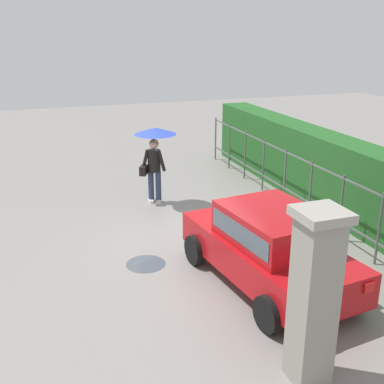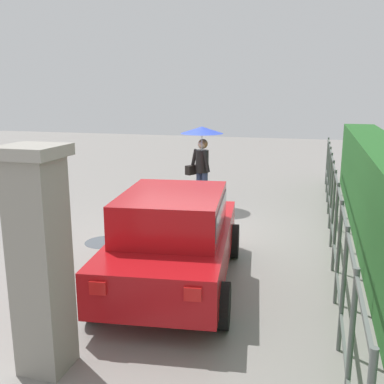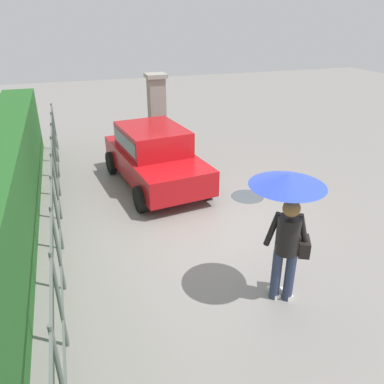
% 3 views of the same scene
% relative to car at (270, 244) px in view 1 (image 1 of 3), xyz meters
% --- Properties ---
extents(ground_plane, '(40.00, 40.00, 0.00)m').
position_rel_car_xyz_m(ground_plane, '(-2.42, -0.59, -0.80)').
color(ground_plane, gray).
extents(car, '(3.89, 2.23, 1.48)m').
position_rel_car_xyz_m(car, '(0.00, 0.00, 0.00)').
color(car, '#B71116').
rests_on(car, ground).
extents(pedestrian, '(1.08, 1.08, 2.05)m').
position_rel_car_xyz_m(pedestrian, '(-4.86, -0.81, 0.74)').
color(pedestrian, '#2D3856').
rests_on(pedestrian, ground).
extents(gate_pillar, '(0.60, 0.60, 2.42)m').
position_rel_car_xyz_m(gate_pillar, '(2.39, -0.68, 0.44)').
color(gate_pillar, gray).
rests_on(gate_pillar, ground).
extents(fence_section, '(12.20, 0.05, 1.50)m').
position_rel_car_xyz_m(fence_section, '(-2.43, 2.38, 0.02)').
color(fence_section, '#59605B').
rests_on(fence_section, ground).
extents(hedge_row, '(13.15, 0.90, 1.90)m').
position_rel_car_xyz_m(hedge_row, '(-2.43, 3.29, 0.15)').
color(hedge_row, '#235B23').
rests_on(hedge_row, ground).
extents(puddle_near, '(0.79, 0.79, 0.00)m').
position_rel_car_xyz_m(puddle_near, '(-1.50, -1.93, -0.80)').
color(puddle_near, '#4C545B').
rests_on(puddle_near, ground).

